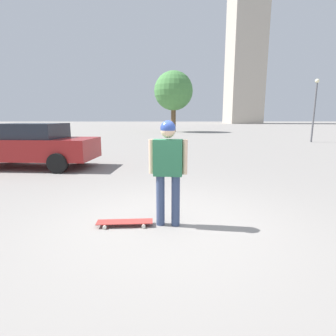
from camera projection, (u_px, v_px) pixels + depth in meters
ground_plane at (168, 225)px, 4.25m from camera, size 220.00×220.00×0.00m
person at (168, 163)px, 4.05m from camera, size 0.60×0.25×1.67m
skateboard at (125, 222)px, 4.20m from camera, size 0.90×0.31×0.07m
car_parked_near at (31, 145)px, 8.98m from camera, size 4.49×2.22×1.52m
building_block_distant at (245, 58)px, 72.90m from camera, size 8.58×11.79×35.96m
tree_distant at (174, 91)px, 30.66m from camera, size 4.54×4.54×7.05m
lamp_post at (315, 104)px, 18.02m from camera, size 0.28×0.28×4.29m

